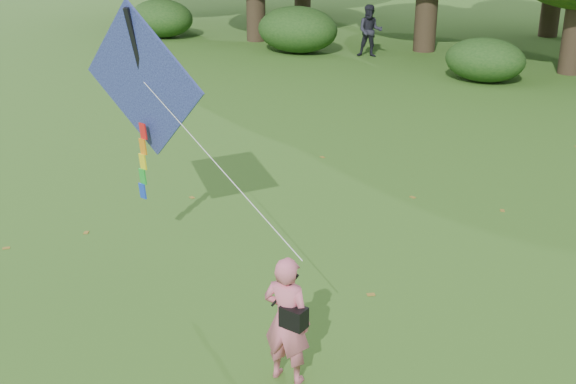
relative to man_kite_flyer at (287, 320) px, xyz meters
The scene contains 6 objects.
ground 0.83m from the man_kite_flyer, behind, with size 100.00×100.00×0.00m, color #265114.
man_kite_flyer is the anchor object (origin of this frame).
bystander_left 20.85m from the man_kite_flyer, 116.55° to the left, with size 0.96×0.75×1.98m, color #22222D.
crossbody_bag 0.16m from the man_kite_flyer, 14.61° to the right, with size 0.43×0.20×0.68m.
flying_kite 4.56m from the man_kite_flyer, 157.93° to the left, with size 5.29×1.94×3.24m.
fallen_leaves 4.15m from the man_kite_flyer, 115.59° to the left, with size 8.31×15.35×0.01m.
Camera 1 is at (4.39, -6.02, 5.37)m, focal length 45.00 mm.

